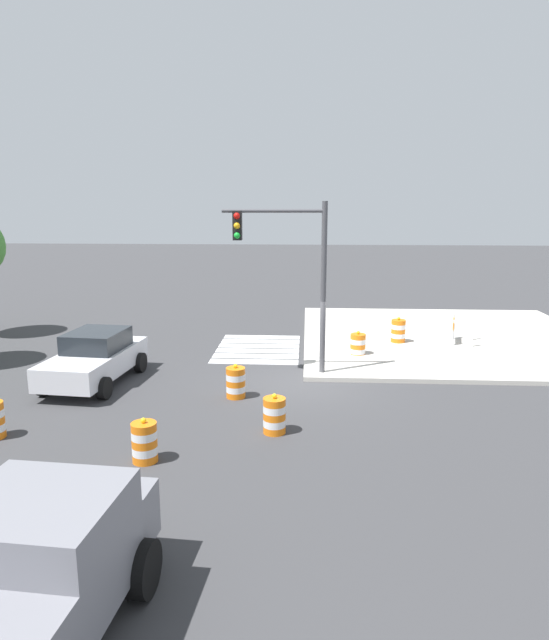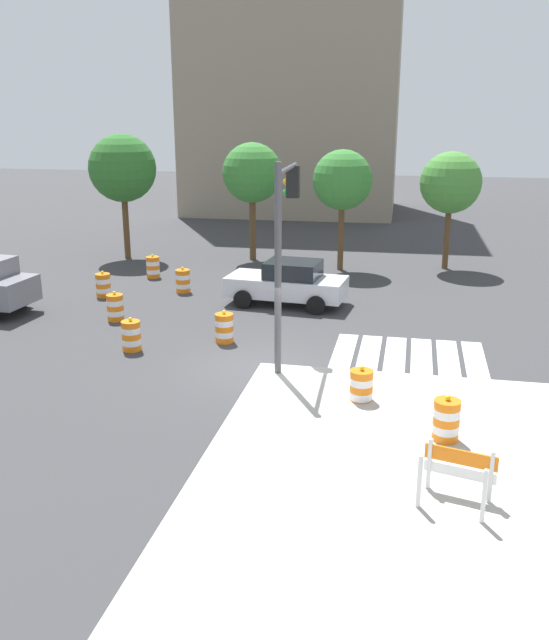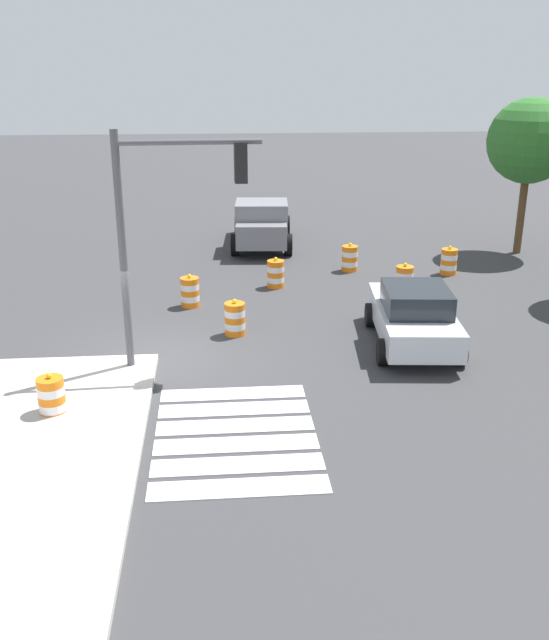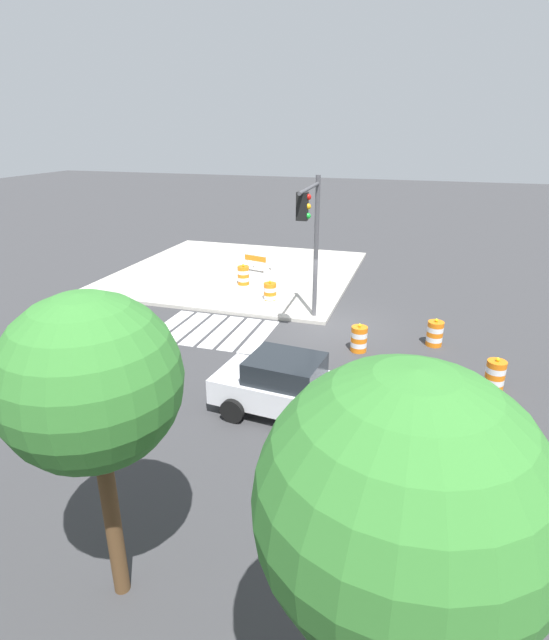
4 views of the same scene
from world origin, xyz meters
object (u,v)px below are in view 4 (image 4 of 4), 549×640
at_px(traffic_barrel_lane_center, 270,293).
at_px(street_tree_streetside_near, 92,383).
at_px(traffic_barrel_median_far, 435,333).
at_px(traffic_light_pole, 311,228).
at_px(sports_car, 292,387).
at_px(traffic_barrel_near_corner, 495,375).
at_px(traffic_barrel_on_sidewalk, 243,275).
at_px(traffic_barrel_opposite_curb, 359,339).
at_px(traffic_barrel_far_curb, 464,447).
at_px(street_tree_streetside_far, 401,507).
at_px(construction_barricade, 257,261).

xyz_separation_m(traffic_barrel_lane_center, street_tree_streetside_near, (-2.09, 14.69, 3.48)).
xyz_separation_m(traffic_barrel_median_far, traffic_light_pole, (4.63, -0.16, 3.46)).
height_order(sports_car, traffic_barrel_near_corner, sports_car).
bearing_deg(traffic_barrel_on_sidewalk, sports_car, 117.09).
xyz_separation_m(sports_car, traffic_barrel_median_far, (-3.64, -5.89, -0.36)).
height_order(sports_car, traffic_barrel_opposite_curb, sports_car).
bearing_deg(sports_car, traffic_barrel_far_curb, 168.19).
xyz_separation_m(traffic_barrel_near_corner, traffic_barrel_lane_center, (8.73, -5.41, 0.00)).
bearing_deg(traffic_barrel_median_far, traffic_barrel_far_curb, 95.83).
height_order(traffic_barrel_opposite_curb, street_tree_streetside_far, street_tree_streetside_far).
bearing_deg(traffic_barrel_lane_center, street_tree_streetside_near, 98.11).
height_order(sports_car, traffic_barrel_on_sidewalk, sports_car).
xyz_separation_m(traffic_barrel_opposite_curb, traffic_light_pole, (2.12, -1.43, 3.46)).
distance_m(traffic_barrel_lane_center, street_tree_streetside_near, 15.24).
relative_size(traffic_barrel_median_far, traffic_barrel_far_curb, 1.00).
distance_m(traffic_barrel_far_curb, street_tree_streetside_far, 7.60).
bearing_deg(construction_barricade, traffic_barrel_on_sidewalk, 92.82).
relative_size(traffic_barrel_near_corner, street_tree_streetside_far, 0.19).
xyz_separation_m(traffic_barrel_far_curb, traffic_barrel_lane_center, (7.69, -9.45, 0.00)).
distance_m(traffic_barrel_on_sidewalk, street_tree_streetside_far, 19.95).
relative_size(traffic_barrel_on_sidewalk, street_tree_streetside_far, 0.19).
relative_size(traffic_barrel_median_far, street_tree_streetside_far, 0.19).
bearing_deg(traffic_barrel_far_curb, traffic_barrel_median_far, -84.17).
distance_m(construction_barricade, traffic_light_pole, 8.56).
xyz_separation_m(traffic_light_pole, street_tree_streetside_near, (0.28, 12.18, 0.02)).
distance_m(traffic_barrel_near_corner, traffic_barrel_opposite_curb, 4.48).
height_order(traffic_barrel_near_corner, street_tree_streetside_far, street_tree_streetside_far).
height_order(sports_car, traffic_barrel_lane_center, sports_car).
relative_size(traffic_barrel_far_curb, street_tree_streetside_far, 0.19).
bearing_deg(traffic_barrel_lane_center, street_tree_streetside_far, 111.81).
bearing_deg(street_tree_streetside_far, street_tree_streetside_near, -17.24).
height_order(construction_barricade, traffic_light_pole, traffic_light_pole).
xyz_separation_m(traffic_barrel_median_far, traffic_barrel_opposite_curb, (2.50, 1.28, 0.00)).
relative_size(construction_barricade, street_tree_streetside_far, 0.26).
bearing_deg(traffic_barrel_opposite_curb, traffic_barrel_on_sidewalk, -41.63).
xyz_separation_m(traffic_barrel_near_corner, traffic_barrel_on_sidewalk, (10.65, -7.18, 0.15)).
xyz_separation_m(sports_car, traffic_light_pole, (0.98, -6.04, 3.10)).
xyz_separation_m(street_tree_streetside_near, street_tree_streetside_far, (-4.32, 1.34, 0.11)).
bearing_deg(traffic_barrel_lane_center, construction_barricade, -63.64).
distance_m(traffic_barrel_lane_center, traffic_light_pole, 4.88).
relative_size(traffic_barrel_median_far, traffic_barrel_on_sidewalk, 1.00).
distance_m(traffic_barrel_median_far, traffic_light_pole, 5.78).
bearing_deg(traffic_light_pole, street_tree_streetside_far, 106.65).
distance_m(traffic_barrel_near_corner, street_tree_streetside_near, 11.92).
xyz_separation_m(traffic_barrel_far_curb, street_tree_streetside_near, (5.60, 5.23, 3.48)).
bearing_deg(traffic_barrel_on_sidewalk, traffic_barrel_far_curb, 130.59).
relative_size(sports_car, street_tree_streetside_near, 0.85).
distance_m(traffic_barrel_lane_center, construction_barricade, 4.59).
height_order(sports_car, traffic_barrel_median_far, sports_car).
bearing_deg(traffic_barrel_opposite_curb, traffic_light_pole, -34.02).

